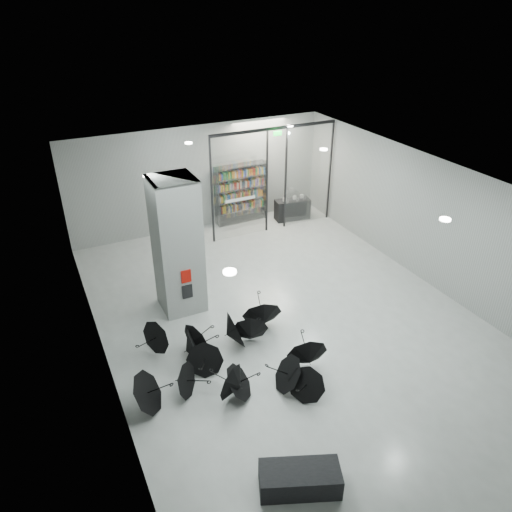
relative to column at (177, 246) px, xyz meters
name	(u,v)px	position (x,y,z in m)	size (l,w,h in m)	color
room	(292,230)	(2.50, -2.00, 0.84)	(14.00, 14.02, 4.01)	gray
column	(177,246)	(0.00, 0.00, 0.00)	(1.20, 1.20, 4.00)	slate
fire_cabinet	(186,276)	(0.00, -0.62, -0.65)	(0.28, 0.04, 0.38)	#A50A07
info_panel	(187,292)	(0.00, -0.62, -1.15)	(0.30, 0.03, 0.42)	black
exit_sign	(278,133)	(4.90, 3.30, 1.82)	(0.30, 0.06, 0.15)	#0CE533
glass_partition	(274,176)	(4.89, 3.50, 0.18)	(5.06, 0.08, 4.00)	silver
bench	(300,479)	(0.07, -6.74, -1.76)	(1.52, 0.65, 0.49)	black
bookshelf	(241,193)	(4.10, 4.75, -0.82)	(2.15, 0.43, 2.36)	black
shop_counter	(292,209)	(6.04, 4.00, -1.58)	(1.40, 0.56, 0.84)	black
umbrella_cluster	(231,360)	(0.20, -3.19, -1.70)	(5.23, 4.28, 1.28)	black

